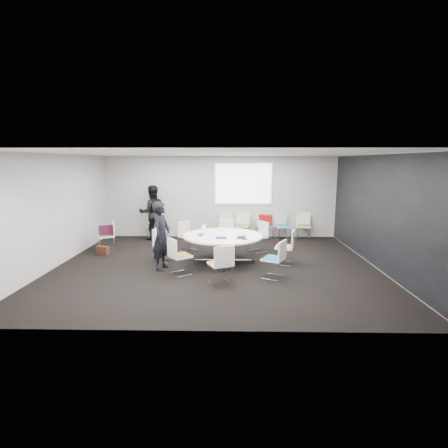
{
  "coord_description": "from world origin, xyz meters",
  "views": [
    {
      "loc": [
        0.39,
        -8.56,
        2.61
      ],
      "look_at": [
        0.2,
        0.4,
        1.0
      ],
      "focal_mm": 28.0,
      "sensor_mm": 36.0,
      "label": 1
    }
  ],
  "objects_px": {
    "chair_ring_f": "(180,263)",
    "maroon_bag": "(106,230)",
    "chair_back_e": "(303,231)",
    "person_back": "(152,213)",
    "chair_back_a": "(228,231)",
    "chair_back_c": "(265,231)",
    "brown_bag": "(103,250)",
    "chair_back_d": "(282,231)",
    "chair_person_back": "(154,230)",
    "laptop": "(203,235)",
    "chair_back_b": "(242,231)",
    "cup": "(221,231)",
    "conference_table": "(223,243)",
    "chair_ring_b": "(258,242)",
    "chair_ring_h": "(274,266)",
    "chair_ring_g": "(221,272)",
    "chair_spare_left": "(108,241)",
    "person_main": "(161,236)",
    "chair_ring_e": "(164,251)",
    "chair_ring_d": "(189,242)",
    "chair_ring_c": "(225,239)"
  },
  "relations": [
    {
      "from": "chair_ring_b",
      "to": "brown_bag",
      "type": "height_order",
      "value": "chair_ring_b"
    },
    {
      "from": "chair_ring_e",
      "to": "chair_back_d",
      "type": "xyz_separation_m",
      "value": [
        3.53,
        2.75,
        0.0
      ]
    },
    {
      "from": "chair_ring_e",
      "to": "chair_back_d",
      "type": "relative_size",
      "value": 1.0
    },
    {
      "from": "conference_table",
      "to": "chair_ring_b",
      "type": "xyz_separation_m",
      "value": [
        1.0,
        1.13,
        -0.25
      ]
    },
    {
      "from": "conference_table",
      "to": "laptop",
      "type": "distance_m",
      "value": 0.57
    },
    {
      "from": "conference_table",
      "to": "chair_back_c",
      "type": "bearing_deg",
      "value": 64.77
    },
    {
      "from": "chair_back_b",
      "to": "cup",
      "type": "height_order",
      "value": "chair_back_b"
    },
    {
      "from": "brown_bag",
      "to": "chair_back_d",
      "type": "bearing_deg",
      "value": 21.55
    },
    {
      "from": "chair_back_a",
      "to": "person_main",
      "type": "xyz_separation_m",
      "value": [
        -1.58,
        -3.49,
        0.56
      ]
    },
    {
      "from": "chair_ring_h",
      "to": "brown_bag",
      "type": "height_order",
      "value": "chair_ring_h"
    },
    {
      "from": "chair_back_a",
      "to": "chair_back_c",
      "type": "xyz_separation_m",
      "value": [
        1.25,
        0.0,
        0.0
      ]
    },
    {
      "from": "chair_person_back",
      "to": "chair_ring_e",
      "type": "bearing_deg",
      "value": 103.44
    },
    {
      "from": "chair_ring_e",
      "to": "chair_back_e",
      "type": "xyz_separation_m",
      "value": [
        4.24,
        2.79,
        0.0
      ]
    },
    {
      "from": "chair_back_c",
      "to": "chair_person_back",
      "type": "bearing_deg",
      "value": -19.64
    },
    {
      "from": "chair_back_b",
      "to": "chair_person_back",
      "type": "height_order",
      "value": "same"
    },
    {
      "from": "chair_back_c",
      "to": "cup",
      "type": "distance_m",
      "value": 2.92
    },
    {
      "from": "conference_table",
      "to": "brown_bag",
      "type": "xyz_separation_m",
      "value": [
        -3.44,
        0.7,
        -0.4
      ]
    },
    {
      "from": "chair_ring_f",
      "to": "maroon_bag",
      "type": "relative_size",
      "value": 2.2
    },
    {
      "from": "chair_back_a",
      "to": "chair_back_c",
      "type": "height_order",
      "value": "same"
    },
    {
      "from": "chair_ring_f",
      "to": "person_main",
      "type": "height_order",
      "value": "person_main"
    },
    {
      "from": "laptop",
      "to": "maroon_bag",
      "type": "relative_size",
      "value": 0.81
    },
    {
      "from": "person_main",
      "to": "laptop",
      "type": "bearing_deg",
      "value": -44.47
    },
    {
      "from": "chair_spare_left",
      "to": "maroon_bag",
      "type": "height_order",
      "value": "chair_spare_left"
    },
    {
      "from": "chair_back_c",
      "to": "chair_ring_d",
      "type": "bearing_deg",
      "value": 16.11
    },
    {
      "from": "chair_back_d",
      "to": "chair_back_c",
      "type": "bearing_deg",
      "value": -20.06
    },
    {
      "from": "chair_ring_f",
      "to": "person_main",
      "type": "distance_m",
      "value": 0.86
    },
    {
      "from": "person_main",
      "to": "chair_ring_e",
      "type": "bearing_deg",
      "value": 21.28
    },
    {
      "from": "chair_ring_g",
      "to": "person_back",
      "type": "xyz_separation_m",
      "value": [
        -2.44,
        4.37,
        0.64
      ]
    },
    {
      "from": "chair_ring_e",
      "to": "laptop",
      "type": "distance_m",
      "value": 1.15
    },
    {
      "from": "chair_back_e",
      "to": "person_back",
      "type": "bearing_deg",
      "value": 10.83
    },
    {
      "from": "chair_person_back",
      "to": "laptop",
      "type": "xyz_separation_m",
      "value": [
        1.93,
        -2.9,
        0.47
      ]
    },
    {
      "from": "chair_back_a",
      "to": "laptop",
      "type": "xyz_separation_m",
      "value": [
        -0.63,
        -2.89,
        0.47
      ]
    },
    {
      "from": "chair_ring_h",
      "to": "laptop",
      "type": "height_order",
      "value": "chair_ring_h"
    },
    {
      "from": "chair_back_e",
      "to": "cup",
      "type": "height_order",
      "value": "chair_back_e"
    },
    {
      "from": "chair_back_b",
      "to": "chair_spare_left",
      "type": "relative_size",
      "value": 1.0
    },
    {
      "from": "cup",
      "to": "chair_ring_h",
      "type": "bearing_deg",
      "value": -52.5
    },
    {
      "from": "chair_back_d",
      "to": "maroon_bag",
      "type": "xyz_separation_m",
      "value": [
        -5.42,
        -1.68,
        0.34
      ]
    },
    {
      "from": "chair_back_a",
      "to": "person_back",
      "type": "bearing_deg",
      "value": -17.52
    },
    {
      "from": "conference_table",
      "to": "chair_ring_f",
      "type": "xyz_separation_m",
      "value": [
        -0.98,
        -1.03,
        -0.25
      ]
    },
    {
      "from": "brown_bag",
      "to": "laptop",
      "type": "bearing_deg",
      "value": -13.81
    },
    {
      "from": "chair_ring_b",
      "to": "chair_ring_e",
      "type": "bearing_deg",
      "value": 78.6
    },
    {
      "from": "chair_ring_g",
      "to": "laptop",
      "type": "bearing_deg",
      "value": 82.6
    },
    {
      "from": "chair_ring_g",
      "to": "chair_ring_h",
      "type": "height_order",
      "value": "same"
    },
    {
      "from": "chair_ring_g",
      "to": "chair_back_d",
      "type": "bearing_deg",
      "value": 41.58
    },
    {
      "from": "chair_ring_c",
      "to": "chair_back_a",
      "type": "bearing_deg",
      "value": -83.66
    },
    {
      "from": "chair_back_a",
      "to": "brown_bag",
      "type": "height_order",
      "value": "chair_back_a"
    },
    {
      "from": "chair_ring_e",
      "to": "person_back",
      "type": "height_order",
      "value": "person_back"
    },
    {
      "from": "chair_ring_f",
      "to": "chair_back_e",
      "type": "bearing_deg",
      "value": 101.53
    },
    {
      "from": "chair_ring_c",
      "to": "chair_back_a",
      "type": "xyz_separation_m",
      "value": [
        0.08,
        1.39,
        0.0
      ]
    },
    {
      "from": "chair_ring_d",
      "to": "person_main",
      "type": "relative_size",
      "value": 0.53
    }
  ]
}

